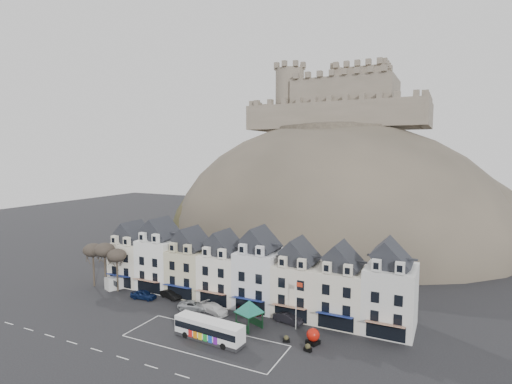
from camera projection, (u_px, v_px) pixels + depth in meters
ground at (187, 342)px, 53.30m from camera, size 300.00×300.00×0.00m
coach_bay_markings at (204, 341)px, 53.54m from camera, size 22.00×7.50×0.01m
townhouse_terrace at (244, 271)px, 66.97m from camera, size 54.40×9.35×11.80m
castle_hill at (334, 240)px, 114.25m from camera, size 100.00×76.00×68.00m
castle at (341, 101)px, 116.88m from camera, size 50.20×22.20×22.00m
tree_left_far at (93, 250)px, 74.79m from camera, size 3.61×3.61×8.24m
tree_left_mid at (104, 250)px, 73.43m from camera, size 3.78×3.78×8.64m
tree_left_near at (117, 256)px, 72.18m from camera, size 3.43×3.43×7.84m
bus at (209, 329)px, 53.47m from camera, size 10.33×3.12×2.88m
bus_shelter at (249, 307)px, 57.03m from camera, size 6.08×6.08×4.15m
red_buoy at (313, 336)px, 52.52m from camera, size 1.86×1.86×2.13m
flagpole at (297, 302)px, 56.59m from camera, size 1.04×0.18×7.18m
white_van at (119, 282)px, 74.53m from camera, size 3.80×5.28×2.21m
planter_west at (286, 339)px, 53.12m from camera, size 1.03×0.78×0.93m
planter_east at (308, 348)px, 50.64m from camera, size 1.09×0.73×1.00m
car_navy at (144, 295)px, 68.76m from camera, size 4.77×2.40×1.56m
car_black at (171, 294)px, 69.03m from camera, size 4.63×2.71×1.44m
car_silver at (193, 305)px, 64.18m from camera, size 5.26×3.40×1.37m
car_white at (215, 309)px, 62.63m from camera, size 5.49×3.54×1.48m
car_maroon at (251, 310)px, 62.40m from camera, size 4.26×2.22×1.38m
car_charcoal at (288, 318)px, 59.09m from camera, size 4.75×2.32×1.50m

